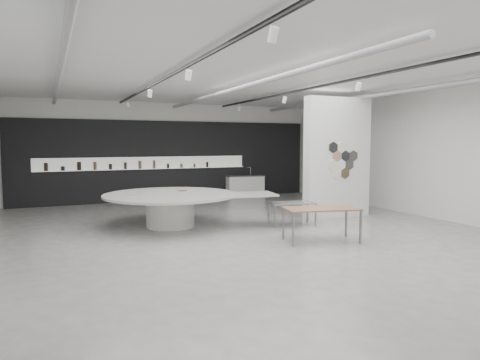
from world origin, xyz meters
name	(u,v)px	position (x,y,z in m)	size (l,w,h in m)	color
room	(243,150)	(-0.09, 0.00, 2.07)	(12.02, 14.02, 3.82)	#A29F99
back_wall_display	(170,161)	(-0.08, 6.93, 1.54)	(11.80, 0.27, 3.10)	black
partition_column	(337,158)	(3.50, 1.00, 1.80)	(2.20, 0.38, 3.60)	white
display_island	(173,205)	(-1.44, 1.56, 0.59)	(4.74, 4.06, 0.90)	white
sample_table_wood	(321,210)	(1.18, -1.52, 0.72)	(1.80, 1.19, 0.78)	#866145
sample_table_stone	(292,204)	(1.57, 0.40, 0.58)	(1.31, 0.80, 0.63)	slate
kitchen_counter	(245,186)	(3.00, 6.52, 0.44)	(1.62, 0.79, 1.23)	white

